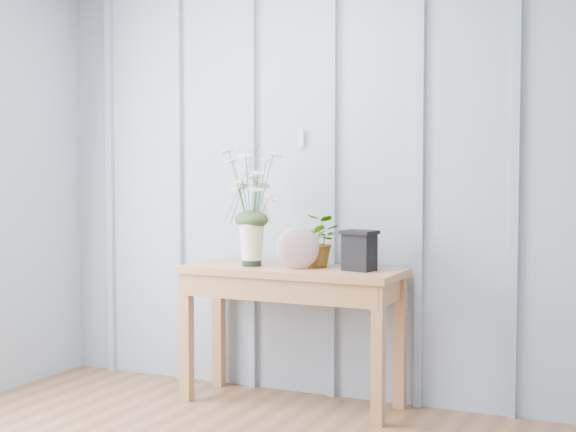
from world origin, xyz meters
The scene contains 5 objects.
sideboard centered at (-0.39, 1.99, 0.64)m, with size 1.20×0.45×0.75m.
daisy_vase centered at (-0.61, 1.95, 1.16)m, with size 0.46×0.35×0.66m.
spider_plant centered at (-0.26, 2.06, 0.89)m, with size 0.26×0.23×0.29m, color #253B1B.
felt_disc_vessel centered at (-0.32, 1.93, 0.86)m, with size 0.23×0.06×0.23m, color #7D4453.
carved_box centered at (0.00, 2.00, 0.86)m, with size 0.20×0.17×0.21m.
Camera 1 is at (1.58, -2.30, 1.32)m, focal length 55.00 mm.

